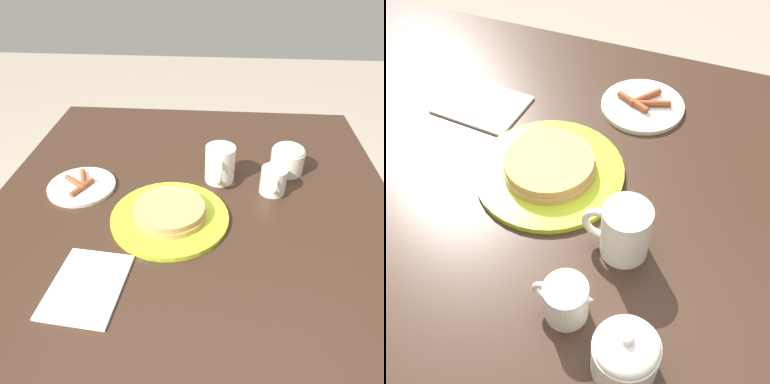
% 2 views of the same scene
% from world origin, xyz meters
% --- Properties ---
extents(dining_table, '(1.34, 1.05, 0.76)m').
position_xyz_m(dining_table, '(0.00, 0.00, 0.65)').
color(dining_table, '#332116').
rests_on(dining_table, ground_plane).
extents(pancake_plate, '(0.29, 0.29, 0.04)m').
position_xyz_m(pancake_plate, '(-0.02, -0.05, 0.78)').
color(pancake_plate, '#AAC628').
rests_on(pancake_plate, dining_table).
extents(side_plate_bacon, '(0.18, 0.18, 0.02)m').
position_xyz_m(side_plate_bacon, '(-0.14, -0.31, 0.77)').
color(side_plate_bacon, silver).
rests_on(side_plate_bacon, dining_table).
extents(coffee_mug, '(0.12, 0.08, 0.10)m').
position_xyz_m(coffee_mug, '(-0.20, 0.07, 0.81)').
color(coffee_mug, silver).
rests_on(coffee_mug, dining_table).
extents(creamer_pitcher, '(0.10, 0.07, 0.08)m').
position_xyz_m(creamer_pitcher, '(-0.16, 0.21, 0.80)').
color(creamer_pitcher, silver).
rests_on(creamer_pitcher, dining_table).
extents(sugar_bowl, '(0.09, 0.09, 0.10)m').
position_xyz_m(sugar_bowl, '(-0.26, 0.26, 0.81)').
color(sugar_bowl, silver).
rests_on(sugar_bowl, dining_table).
extents(napkin, '(0.20, 0.16, 0.01)m').
position_xyz_m(napkin, '(0.20, -0.19, 0.76)').
color(napkin, white).
rests_on(napkin, dining_table).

